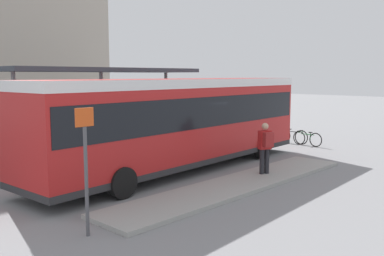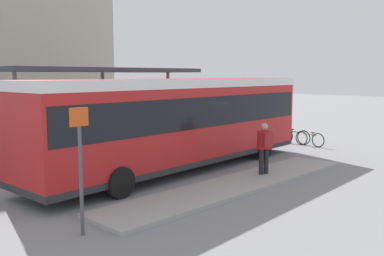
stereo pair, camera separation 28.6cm
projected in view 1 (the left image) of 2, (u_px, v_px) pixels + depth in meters
ground_plane at (181, 170)px, 15.78m from camera, size 120.00×120.00×0.00m
curb_island at (239, 184)px, 13.47m from camera, size 10.24×1.80×0.12m
city_bus at (181, 117)px, 15.55m from camera, size 12.44×3.18×3.34m
pedestrian_waiting at (265, 145)px, 14.50m from camera, size 0.52×0.56×1.75m
bicycle_green at (307, 139)px, 21.15m from camera, size 0.48×1.63×0.70m
bicycle_black at (293, 136)px, 21.85m from camera, size 0.48×1.74×0.75m
bicycle_yellow at (277, 135)px, 22.43m from camera, size 0.48×1.57×0.68m
bicycle_orange at (263, 133)px, 23.05m from camera, size 0.48×1.76×0.76m
station_shelter at (101, 72)px, 18.71m from camera, size 9.16×3.29×3.79m
potted_planter_near_shelter at (213, 136)px, 19.92m from camera, size 0.77×0.77×1.26m
platform_sign at (86, 166)px, 9.12m from camera, size 0.44×0.08×2.80m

